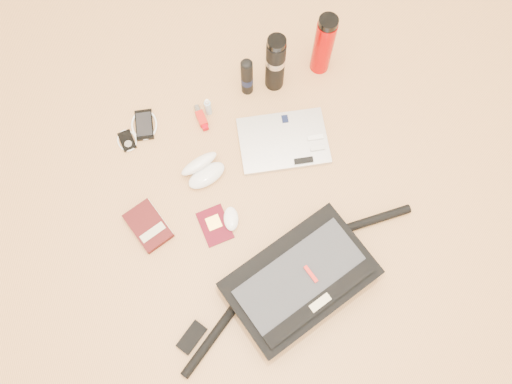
% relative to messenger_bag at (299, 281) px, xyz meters
% --- Properties ---
extents(ground, '(4.00, 4.00, 0.00)m').
position_rel_messenger_bag_xyz_m(ground, '(-0.03, 0.31, -0.06)').
color(ground, tan).
rests_on(ground, ground).
extents(messenger_bag, '(0.98, 0.42, 0.14)m').
position_rel_messenger_bag_xyz_m(messenger_bag, '(0.00, 0.00, 0.00)').
color(messenger_bag, black).
rests_on(messenger_bag, ground).
extents(laptop, '(0.38, 0.30, 0.03)m').
position_rel_messenger_bag_xyz_m(laptop, '(0.16, 0.53, -0.05)').
color(laptop, '#BCBCBF').
rests_on(laptop, ground).
extents(book, '(0.16, 0.20, 0.03)m').
position_rel_messenger_bag_xyz_m(book, '(-0.44, 0.39, -0.05)').
color(book, '#410D0E').
rests_on(book, ground).
extents(passport, '(0.11, 0.15, 0.01)m').
position_rel_messenger_bag_xyz_m(passport, '(-0.21, 0.31, -0.06)').
color(passport, '#4C0310').
rests_on(passport, ground).
extents(mouse, '(0.08, 0.10, 0.03)m').
position_rel_messenger_bag_xyz_m(mouse, '(-0.14, 0.31, -0.05)').
color(mouse, white).
rests_on(mouse, ground).
extents(sunglasses_case, '(0.18, 0.16, 0.09)m').
position_rel_messenger_bag_xyz_m(sunglasses_case, '(-0.18, 0.52, -0.03)').
color(sunglasses_case, white).
rests_on(sunglasses_case, ground).
extents(ipod, '(0.08, 0.09, 0.01)m').
position_rel_messenger_bag_xyz_m(ipod, '(-0.42, 0.75, -0.06)').
color(ipod, black).
rests_on(ipod, ground).
extents(phone, '(0.12, 0.14, 0.01)m').
position_rel_messenger_bag_xyz_m(phone, '(-0.33, 0.79, -0.06)').
color(phone, black).
rests_on(phone, ground).
extents(inhaler, '(0.03, 0.11, 0.03)m').
position_rel_messenger_bag_xyz_m(inhaler, '(-0.11, 0.74, -0.05)').
color(inhaler, red).
rests_on(inhaler, ground).
extents(spray_bottle, '(0.03, 0.03, 0.10)m').
position_rel_messenger_bag_xyz_m(spray_bottle, '(-0.08, 0.76, -0.02)').
color(spray_bottle, '#A5C9E2').
rests_on(spray_bottle, ground).
extents(aerosol_can, '(0.06, 0.06, 0.20)m').
position_rel_messenger_bag_xyz_m(aerosol_can, '(0.10, 0.80, 0.04)').
color(aerosol_can, black).
rests_on(aerosol_can, ground).
extents(thermos_black, '(0.09, 0.09, 0.29)m').
position_rel_messenger_bag_xyz_m(thermos_black, '(0.22, 0.79, 0.08)').
color(thermos_black, black).
rests_on(thermos_black, ground).
extents(thermos_red, '(0.09, 0.09, 0.30)m').
position_rel_messenger_bag_xyz_m(thermos_red, '(0.42, 0.80, 0.08)').
color(thermos_red, '#AA0101').
rests_on(thermos_red, ground).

